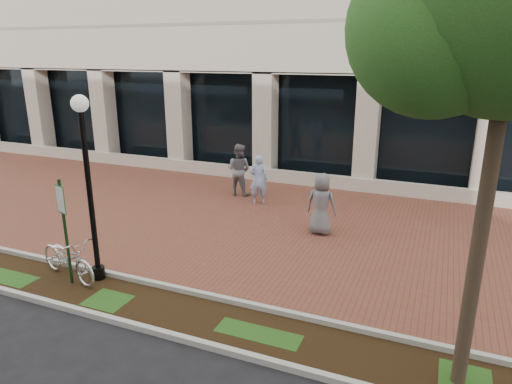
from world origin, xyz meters
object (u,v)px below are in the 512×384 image
at_px(parking_sign, 63,219).
at_px(pedestrian_mid, 239,170).
at_px(pedestrian_right, 321,204).
at_px(locked_bicycle, 68,258).
at_px(lamppost, 88,180).
at_px(pedestrian_left, 258,179).

distance_m(parking_sign, pedestrian_mid, 7.55).
height_order(pedestrian_mid, pedestrian_right, pedestrian_mid).
bearing_deg(pedestrian_right, parking_sign, 52.50).
bearing_deg(locked_bicycle, pedestrian_mid, 7.64).
distance_m(locked_bicycle, pedestrian_right, 6.65).
bearing_deg(pedestrian_right, lamppost, 52.76).
height_order(lamppost, pedestrian_right, lamppost).
xyz_separation_m(parking_sign, lamppost, (0.40, 0.42, 0.80)).
bearing_deg(pedestrian_mid, lamppost, 90.08).
bearing_deg(pedestrian_mid, parking_sign, 87.14).
bearing_deg(lamppost, locked_bicycle, -159.58).
bearing_deg(pedestrian_right, pedestrian_mid, -30.57).
xyz_separation_m(pedestrian_left, pedestrian_right, (2.65, -1.83, 0.04)).
relative_size(parking_sign, locked_bicycle, 1.24).
bearing_deg(parking_sign, locked_bicycle, 156.63).
bearing_deg(lamppost, pedestrian_left, 78.71).
height_order(lamppost, pedestrian_mid, lamppost).
height_order(lamppost, locked_bicycle, lamppost).
bearing_deg(pedestrian_mid, pedestrian_left, 150.27).
height_order(lamppost, pedestrian_left, lamppost).
distance_m(parking_sign, pedestrian_left, 7.09).
xyz_separation_m(pedestrian_mid, pedestrian_right, (3.67, -2.46, -0.05)).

